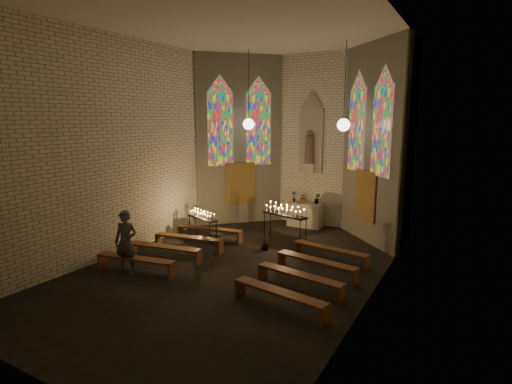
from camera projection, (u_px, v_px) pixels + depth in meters
floor at (234, 269)px, 11.91m from camera, size 12.00×12.00×0.00m
room at (284, 139)px, 14.13m from camera, size 8.22×12.43×7.00m
altar at (305, 215)px, 16.49m from camera, size 1.40×0.60×1.00m
flower_vase_left at (294, 196)px, 16.66m from camera, size 0.25×0.19×0.43m
flower_vase_center at (304, 197)px, 16.45m from camera, size 0.49×0.46×0.43m
flower_vase_right at (317, 199)px, 16.16m from camera, size 0.30×0.27×0.44m
aisle_flower_pot at (265, 244)px, 13.54m from camera, size 0.27×0.27×0.45m
votive_stand_left at (202, 216)px, 14.55m from camera, size 1.49×0.83×1.07m
votive_stand_right at (285, 212)px, 14.25m from camera, size 1.82×0.85×1.30m
pew_left_0 at (209, 230)px, 14.60m from camera, size 2.49×0.74×0.47m
pew_right_0 at (330, 250)px, 12.37m from camera, size 2.49×0.74×0.47m
pew_left_1 at (189, 239)px, 13.57m from camera, size 2.49×0.74×0.47m
pew_right_1 at (316, 262)px, 11.35m from camera, size 2.49×0.74×0.47m
pew_left_2 at (164, 249)px, 12.54m from camera, size 2.49×0.74×0.47m
pew_right_2 at (300, 277)px, 10.32m from camera, size 2.49×0.74×0.47m
pew_left_3 at (136, 260)px, 11.51m from camera, size 2.49×0.74×0.47m
pew_right_3 at (279, 294)px, 9.29m from camera, size 2.49×0.74×0.47m
visitor at (126, 242)px, 11.46m from camera, size 0.78×0.63×1.84m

